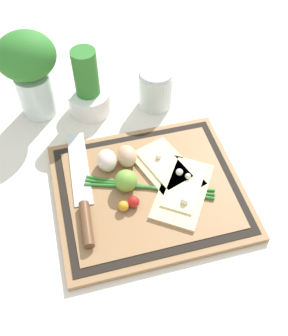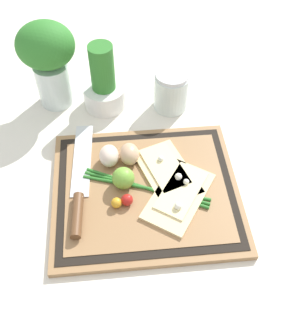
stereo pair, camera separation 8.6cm
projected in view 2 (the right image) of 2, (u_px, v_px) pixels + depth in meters
name	position (u px, v px, depth m)	size (l,w,h in m)	color
ground_plane	(146.00, 193.00, 0.86)	(6.00, 6.00, 0.00)	silver
cutting_board	(146.00, 191.00, 0.85)	(0.40, 0.35, 0.02)	#997047
pizza_slice_near	(179.00, 195.00, 0.83)	(0.18, 0.20, 0.02)	beige
pizza_slice_far	(167.00, 171.00, 0.87)	(0.15, 0.19, 0.02)	beige
knife	(79.00, 195.00, 0.83)	(0.05, 0.31, 0.02)	silver
egg_brown	(129.00, 154.00, 0.88)	(0.04, 0.05, 0.04)	tan
egg_pink	(109.00, 156.00, 0.87)	(0.04, 0.05, 0.04)	beige
lime	(123.00, 178.00, 0.83)	(0.05, 0.05, 0.05)	#70A838
cherry_tomato_red	(127.00, 200.00, 0.81)	(0.02, 0.02, 0.02)	red
cherry_tomato_yellow	(116.00, 203.00, 0.81)	(0.02, 0.02, 0.02)	gold
scallion_bunch	(144.00, 188.00, 0.84)	(0.27, 0.13, 0.01)	#2D7528
herb_pot	(104.00, 86.00, 0.99)	(0.11, 0.11, 0.18)	white
sauce_jar	(171.00, 93.00, 0.99)	(0.09, 0.09, 0.11)	silver
herb_glass	(48.00, 58.00, 0.94)	(0.14, 0.12, 0.23)	silver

